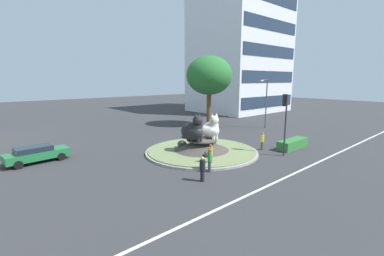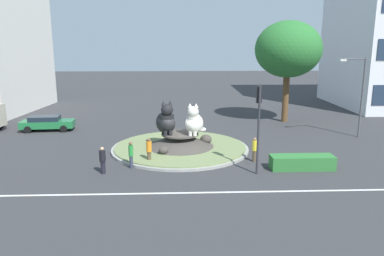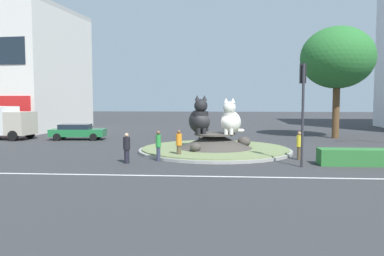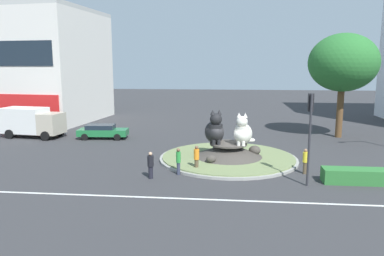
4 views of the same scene
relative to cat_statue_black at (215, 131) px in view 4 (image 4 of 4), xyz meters
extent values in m
plane|color=#333335|center=(1.05, -0.01, -2.24)|extent=(160.00, 160.00, 0.00)
cube|color=silver|center=(1.05, -8.63, -2.23)|extent=(112.00, 0.20, 0.01)
cylinder|color=gray|center=(1.05, -0.01, -2.15)|extent=(10.48, 10.48, 0.18)
cylinder|color=#707F51|center=(1.05, -0.01, -2.01)|extent=(10.06, 10.06, 0.09)
cone|color=#423D38|center=(1.05, -0.01, -1.46)|extent=(5.14, 5.14, 1.01)
cylinder|color=#423D38|center=(1.05, -0.01, -1.02)|extent=(2.83, 2.83, 0.12)
ellipsoid|color=#423D38|center=(3.09, 0.57, -1.60)|extent=(0.91, 0.89, 0.73)
ellipsoid|color=#423D38|center=(0.20, 1.85, -1.61)|extent=(0.88, 0.91, 0.70)
ellipsoid|color=#423D38|center=(-0.16, -2.07, -1.69)|extent=(0.69, 0.55, 0.55)
ellipsoid|color=black|center=(-0.04, 0.12, -0.13)|extent=(1.90, 2.52, 1.64)
cylinder|color=black|center=(0.06, -0.32, 0.05)|extent=(1.28, 1.28, 1.03)
sphere|color=black|center=(0.10, -0.48, 0.95)|extent=(0.90, 0.90, 0.90)
torus|color=black|center=(0.12, 1.10, -0.79)|extent=(1.31, 1.31, 0.21)
cone|color=black|center=(0.34, -0.43, 1.47)|extent=(0.44, 0.44, 0.37)
cone|color=black|center=(-0.14, -0.54, 1.47)|extent=(0.44, 0.44, 0.37)
cylinder|color=black|center=(0.33, -0.64, -0.75)|extent=(0.29, 0.29, 0.41)
cylinder|color=black|center=(-0.04, -0.72, -0.75)|extent=(0.29, 0.29, 0.41)
ellipsoid|color=silver|center=(2.14, -0.12, -0.19)|extent=(1.75, 2.34, 1.53)
cylinder|color=silver|center=(2.05, -0.53, -0.02)|extent=(1.18, 1.18, 0.96)
sphere|color=silver|center=(2.02, -0.68, 0.82)|extent=(0.84, 0.84, 0.84)
torus|color=silver|center=(2.66, 0.65, -0.80)|extent=(1.16, 1.16, 0.19)
cone|color=silver|center=(2.24, -0.73, 1.31)|extent=(0.41, 0.41, 0.34)
cone|color=silver|center=(1.79, -0.63, 1.31)|extent=(0.41, 0.41, 0.34)
cylinder|color=silver|center=(2.15, -0.90, -0.76)|extent=(0.27, 0.27, 0.38)
cylinder|color=silver|center=(1.81, -0.83, -0.76)|extent=(0.27, 0.27, 0.38)
cylinder|color=#2D2D33|center=(5.80, -5.73, 0.53)|extent=(0.14, 0.14, 5.53)
cube|color=black|center=(5.81, -5.51, 2.77)|extent=(0.32, 0.25, 1.05)
sphere|color=#360606|center=(5.81, -5.43, 3.08)|extent=(0.18, 0.18, 0.18)
sphere|color=#392706|center=(5.81, -5.43, 2.77)|extent=(0.18, 0.18, 0.18)
sphere|color=green|center=(5.81, -5.43, 2.45)|extent=(0.18, 0.18, 0.18)
cube|color=silver|center=(-26.64, 18.50, 4.53)|extent=(22.15, 15.65, 13.52)
cube|color=#B2B2AD|center=(-26.64, 18.50, 11.54)|extent=(22.15, 15.65, 0.50)
cube|color=#2D7033|center=(8.93, -4.92, -1.79)|extent=(4.11, 1.20, 0.90)
cylinder|color=brown|center=(12.00, 10.00, 0.13)|extent=(0.64, 0.64, 4.73)
ellipsoid|color=#286B2D|center=(12.00, 10.00, 5.14)|extent=(6.61, 6.61, 5.62)
cylinder|color=#33384C|center=(-2.19, -4.30, -1.82)|extent=(0.23, 0.23, 0.83)
cylinder|color=#288C38|center=(-2.19, -4.30, -1.04)|extent=(0.30, 0.30, 0.72)
sphere|color=brown|center=(-2.19, -4.30, -0.56)|extent=(0.24, 0.24, 0.24)
cylinder|color=black|center=(-3.84, -5.27, -1.83)|extent=(0.30, 0.30, 0.80)
cylinder|color=black|center=(-3.84, -5.27, -1.08)|extent=(0.40, 0.40, 0.70)
sphere|color=tan|center=(-3.84, -5.27, -0.62)|extent=(0.23, 0.23, 0.23)
cylinder|color=brown|center=(6.14, -3.23, -1.84)|extent=(0.24, 0.24, 0.79)
cylinder|color=yellow|center=(6.14, -3.23, -1.10)|extent=(0.32, 0.32, 0.69)
sphere|color=#936B4C|center=(6.14, -3.23, -0.64)|extent=(0.23, 0.23, 0.23)
cylinder|color=brown|center=(-1.09, -3.31, -1.83)|extent=(0.27, 0.27, 0.82)
cylinder|color=orange|center=(-1.09, -3.31, -1.06)|extent=(0.37, 0.37, 0.71)
sphere|color=brown|center=(-1.09, -3.31, -0.59)|extent=(0.24, 0.24, 0.24)
cube|color=#1E6B38|center=(-11.21, 6.85, -1.60)|extent=(4.90, 2.11, 0.63)
cube|color=#19232D|center=(-11.44, 6.84, -1.07)|extent=(2.79, 1.73, 0.43)
cylinder|color=black|center=(-9.70, 7.84, -1.92)|extent=(0.66, 0.27, 0.64)
cylinder|color=black|center=(-9.57, 6.11, -1.92)|extent=(0.66, 0.27, 0.64)
cylinder|color=black|center=(-12.85, 7.60, -1.92)|extent=(0.66, 0.27, 0.64)
cylinder|color=black|center=(-12.71, 5.86, -1.92)|extent=(0.66, 0.27, 0.64)
cube|color=#B7AD99|center=(-16.28, 6.55, -0.77)|extent=(2.12, 2.61, 2.03)
cube|color=silver|center=(-19.29, 6.95, -0.54)|extent=(4.53, 2.93, 2.49)
cylinder|color=black|center=(-16.06, 7.72, -1.79)|extent=(0.93, 0.42, 0.90)
cylinder|color=black|center=(-16.38, 5.36, -1.79)|extent=(0.93, 0.42, 0.90)
cylinder|color=black|center=(-20.03, 8.26, -1.79)|extent=(0.93, 0.42, 0.90)
cylinder|color=black|center=(-20.35, 5.89, -1.79)|extent=(0.93, 0.42, 0.90)
camera|label=1|loc=(-15.54, -17.46, 4.55)|focal=24.70mm
camera|label=2|loc=(0.81, -28.07, 5.87)|focal=35.40mm
camera|label=3|loc=(1.48, -26.93, 1.46)|focal=36.70mm
camera|label=4|loc=(1.08, -27.48, 4.95)|focal=34.38mm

